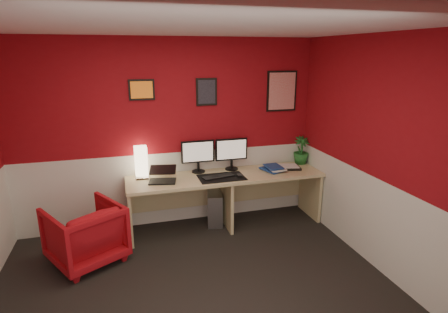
{
  "coord_description": "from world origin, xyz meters",
  "views": [
    {
      "loc": [
        -0.6,
        -2.98,
        2.3
      ],
      "look_at": [
        0.6,
        1.21,
        1.05
      ],
      "focal_mm": 29.12,
      "sensor_mm": 36.0,
      "label": 1
    }
  ],
  "objects_px": {
    "armchair": "(85,234)",
    "pc_tower": "(215,207)",
    "shoji_lamp": "(141,163)",
    "monitor_right": "(232,149)",
    "laptop": "(162,174)",
    "zen_tray": "(287,167)",
    "desk": "(226,201)",
    "monitor_left": "(198,151)",
    "potted_plant": "(301,150)"
  },
  "relations": [
    {
      "from": "armchair",
      "to": "pc_tower",
      "type": "bearing_deg",
      "value": 169.0
    },
    {
      "from": "pc_tower",
      "to": "armchair",
      "type": "relative_size",
      "value": 0.6
    },
    {
      "from": "shoji_lamp",
      "to": "monitor_right",
      "type": "height_order",
      "value": "monitor_right"
    },
    {
      "from": "laptop",
      "to": "zen_tray",
      "type": "bearing_deg",
      "value": 14.57
    },
    {
      "from": "desk",
      "to": "shoji_lamp",
      "type": "xyz_separation_m",
      "value": [
        -1.08,
        0.19,
        0.56
      ]
    },
    {
      "from": "laptop",
      "to": "zen_tray",
      "type": "relative_size",
      "value": 0.94
    },
    {
      "from": "monitor_right",
      "to": "armchair",
      "type": "bearing_deg",
      "value": -161.44
    },
    {
      "from": "monitor_left",
      "to": "armchair",
      "type": "distance_m",
      "value": 1.73
    },
    {
      "from": "laptop",
      "to": "monitor_left",
      "type": "relative_size",
      "value": 0.57
    },
    {
      "from": "armchair",
      "to": "zen_tray",
      "type": "bearing_deg",
      "value": 159.97
    },
    {
      "from": "zen_tray",
      "to": "monitor_right",
      "type": "bearing_deg",
      "value": 166.94
    },
    {
      "from": "potted_plant",
      "to": "desk",
      "type": "bearing_deg",
      "value": -170.1
    },
    {
      "from": "desk",
      "to": "armchair",
      "type": "bearing_deg",
      "value": -166.61
    },
    {
      "from": "zen_tray",
      "to": "laptop",
      "type": "bearing_deg",
      "value": -177.31
    },
    {
      "from": "desk",
      "to": "monitor_right",
      "type": "distance_m",
      "value": 0.71
    },
    {
      "from": "monitor_left",
      "to": "monitor_right",
      "type": "relative_size",
      "value": 1.0
    },
    {
      "from": "armchair",
      "to": "monitor_left",
      "type": "bearing_deg",
      "value": 174.44
    },
    {
      "from": "monitor_right",
      "to": "armchair",
      "type": "relative_size",
      "value": 0.78
    },
    {
      "from": "potted_plant",
      "to": "armchair",
      "type": "xyz_separation_m",
      "value": [
        -2.97,
        -0.63,
        -0.59
      ]
    },
    {
      "from": "monitor_right",
      "to": "armchair",
      "type": "distance_m",
      "value": 2.13
    },
    {
      "from": "desk",
      "to": "pc_tower",
      "type": "relative_size",
      "value": 5.78
    },
    {
      "from": "laptop",
      "to": "potted_plant",
      "type": "height_order",
      "value": "potted_plant"
    },
    {
      "from": "pc_tower",
      "to": "laptop",
      "type": "bearing_deg",
      "value": -153.61
    },
    {
      "from": "shoji_lamp",
      "to": "armchair",
      "type": "xyz_separation_m",
      "value": [
        -0.69,
        -0.62,
        -0.59
      ]
    },
    {
      "from": "desk",
      "to": "shoji_lamp",
      "type": "distance_m",
      "value": 1.23
    },
    {
      "from": "desk",
      "to": "pc_tower",
      "type": "height_order",
      "value": "desk"
    },
    {
      "from": "laptop",
      "to": "pc_tower",
      "type": "height_order",
      "value": "laptop"
    },
    {
      "from": "monitor_left",
      "to": "monitor_right",
      "type": "distance_m",
      "value": 0.47
    },
    {
      "from": "desk",
      "to": "armchair",
      "type": "relative_size",
      "value": 3.49
    },
    {
      "from": "desk",
      "to": "laptop",
      "type": "distance_m",
      "value": 0.97
    },
    {
      "from": "desk",
      "to": "zen_tray",
      "type": "distance_m",
      "value": 0.99
    },
    {
      "from": "laptop",
      "to": "armchair",
      "type": "height_order",
      "value": "laptop"
    },
    {
      "from": "laptop",
      "to": "pc_tower",
      "type": "distance_m",
      "value": 0.97
    },
    {
      "from": "shoji_lamp",
      "to": "monitor_right",
      "type": "bearing_deg",
      "value": 1.32
    },
    {
      "from": "pc_tower",
      "to": "armchair",
      "type": "distance_m",
      "value": 1.75
    },
    {
      "from": "pc_tower",
      "to": "monitor_right",
      "type": "bearing_deg",
      "value": 28.7
    },
    {
      "from": "laptop",
      "to": "monitor_left",
      "type": "xyz_separation_m",
      "value": [
        0.52,
        0.27,
        0.18
      ]
    },
    {
      "from": "laptop",
      "to": "monitor_left",
      "type": "height_order",
      "value": "monitor_left"
    },
    {
      "from": "potted_plant",
      "to": "monitor_left",
      "type": "bearing_deg",
      "value": 179.13
    },
    {
      "from": "shoji_lamp",
      "to": "pc_tower",
      "type": "distance_m",
      "value": 1.19
    },
    {
      "from": "potted_plant",
      "to": "zen_tray",
      "type": "bearing_deg",
      "value": -150.72
    },
    {
      "from": "potted_plant",
      "to": "pc_tower",
      "type": "bearing_deg",
      "value": -177.13
    },
    {
      "from": "desk",
      "to": "laptop",
      "type": "bearing_deg",
      "value": -177.46
    },
    {
      "from": "shoji_lamp",
      "to": "zen_tray",
      "type": "bearing_deg",
      "value": -4.28
    },
    {
      "from": "shoji_lamp",
      "to": "pc_tower",
      "type": "bearing_deg",
      "value": -3.0
    },
    {
      "from": "monitor_left",
      "to": "monitor_right",
      "type": "height_order",
      "value": "same"
    },
    {
      "from": "zen_tray",
      "to": "pc_tower",
      "type": "height_order",
      "value": "zen_tray"
    },
    {
      "from": "laptop",
      "to": "monitor_right",
      "type": "bearing_deg",
      "value": 26.56
    },
    {
      "from": "pc_tower",
      "to": "armchair",
      "type": "height_order",
      "value": "armchair"
    },
    {
      "from": "zen_tray",
      "to": "pc_tower",
      "type": "xyz_separation_m",
      "value": [
        -1.03,
        0.1,
        -0.52
      ]
    }
  ]
}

